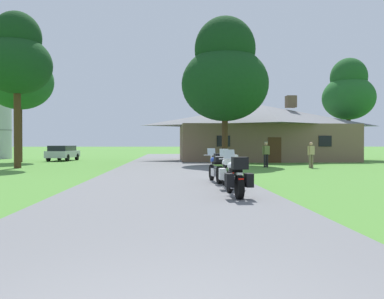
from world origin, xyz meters
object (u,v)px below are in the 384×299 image
at_px(bystander_olive_shirt_near_lodge, 266,153).
at_px(bystander_tan_shirt_beside_signpost, 311,153).
at_px(tree_left_near, 17,57).
at_px(parked_silver_suv_far_left, 63,152).
at_px(tree_left_far, 19,73).
at_px(tree_right_of_lodge, 349,92).
at_px(tree_by_lodge_front, 225,74).
at_px(motorcycle_white_nearest_to_camera, 236,177).
at_px(motorcycle_blue_farthest_in_row, 216,168).
at_px(motorcycle_white_second_in_row, 229,172).

bearing_deg(bystander_olive_shirt_near_lodge, bystander_tan_shirt_beside_signpost, -32.98).
height_order(tree_left_near, parked_silver_suv_far_left, tree_left_near).
bearing_deg(tree_left_far, tree_left_near, -70.48).
distance_m(bystander_olive_shirt_near_lodge, tree_left_near, 17.14).
xyz_separation_m(bystander_tan_shirt_beside_signpost, tree_right_of_lodge, (8.84, 13.84, 5.84)).
bearing_deg(tree_by_lodge_front, motorcycle_white_nearest_to_camera, -97.01).
height_order(motorcycle_white_nearest_to_camera, tree_right_of_lodge, tree_right_of_lodge).
height_order(motorcycle_white_nearest_to_camera, bystander_tan_shirt_beside_signpost, bystander_tan_shirt_beside_signpost).
xyz_separation_m(motorcycle_white_nearest_to_camera, bystander_tan_shirt_beside_signpost, (7.26, 14.16, 0.32)).
xyz_separation_m(motorcycle_white_nearest_to_camera, tree_left_near, (-11.52, 14.98, 6.45)).
xyz_separation_m(bystander_olive_shirt_near_lodge, bystander_tan_shirt_beside_signpost, (2.76, -0.73, -0.02)).
bearing_deg(tree_right_of_lodge, motorcycle_white_nearest_to_camera, -119.89).
height_order(bystander_olive_shirt_near_lodge, tree_left_near, tree_left_near).
bearing_deg(tree_by_lodge_front, bystander_tan_shirt_beside_signpost, -40.07).
bearing_deg(tree_left_far, motorcycle_white_nearest_to_camera, -58.42).
relative_size(motorcycle_white_nearest_to_camera, tree_left_far, 0.18).
xyz_separation_m(motorcycle_white_nearest_to_camera, motorcycle_blue_farthest_in_row, (-0.04, 4.27, 0.01)).
height_order(bystander_olive_shirt_near_lodge, bystander_tan_shirt_beside_signpost, bystander_olive_shirt_near_lodge).
xyz_separation_m(bystander_olive_shirt_near_lodge, parked_silver_suv_far_left, (-16.20, 11.52, -0.17)).
bearing_deg(motorcycle_white_second_in_row, tree_right_of_lodge, 57.88).
height_order(motorcycle_blue_farthest_in_row, tree_right_of_lodge, tree_right_of_lodge).
relative_size(bystander_tan_shirt_beside_signpost, tree_by_lodge_front, 0.15).
relative_size(bystander_olive_shirt_near_lodge, tree_right_of_lodge, 0.17).
bearing_deg(tree_left_near, tree_by_lodge_front, 13.80).
bearing_deg(tree_left_far, motorcycle_white_second_in_row, -55.64).
distance_m(bystander_olive_shirt_near_lodge, tree_right_of_lodge, 18.45).
bearing_deg(parked_silver_suv_far_left, motorcycle_blue_farthest_in_row, -58.57).
bearing_deg(tree_by_lodge_front, tree_right_of_lodge, 34.86).
xyz_separation_m(motorcycle_white_second_in_row, motorcycle_blue_farthest_in_row, (-0.17, 2.05, 0.01)).
bearing_deg(parked_silver_suv_far_left, tree_left_near, -85.44).
distance_m(tree_left_near, parked_silver_suv_far_left, 13.04).
bearing_deg(tree_left_near, motorcycle_white_second_in_row, -47.61).
relative_size(motorcycle_blue_farthest_in_row, tree_left_far, 0.18).
xyz_separation_m(tree_left_far, parked_silver_suv_far_left, (2.96, 2.56, -6.80)).
bearing_deg(bystander_olive_shirt_near_lodge, tree_left_far, 136.80).
relative_size(motorcycle_blue_farthest_in_row, bystander_olive_shirt_near_lodge, 1.24).
xyz_separation_m(motorcycle_blue_farthest_in_row, tree_left_far, (-14.63, 19.58, 6.96)).
distance_m(motorcycle_white_second_in_row, parked_silver_suv_far_left, 26.92).
bearing_deg(motorcycle_white_nearest_to_camera, parked_silver_suv_far_left, 112.19).
bearing_deg(tree_right_of_lodge, bystander_olive_shirt_near_lodge, -131.49).
relative_size(motorcycle_blue_farthest_in_row, bystander_tan_shirt_beside_signpost, 1.25).
bearing_deg(tree_right_of_lodge, bystander_tan_shirt_beside_signpost, -122.55).
distance_m(motorcycle_white_nearest_to_camera, tree_by_lodge_front, 19.49).
distance_m(motorcycle_white_second_in_row, tree_left_near, 18.44).
relative_size(motorcycle_white_nearest_to_camera, tree_by_lodge_front, 0.19).
xyz_separation_m(tree_right_of_lodge, parked_silver_suv_far_left, (-27.80, -1.59, -6.00)).
bearing_deg(bystander_olive_shirt_near_lodge, tree_right_of_lodge, 30.38).
height_order(tree_by_lodge_front, parked_silver_suv_far_left, tree_by_lodge_front).
bearing_deg(bystander_olive_shirt_near_lodge, motorcycle_white_second_in_row, -127.17).
relative_size(motorcycle_white_nearest_to_camera, tree_left_near, 0.21).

